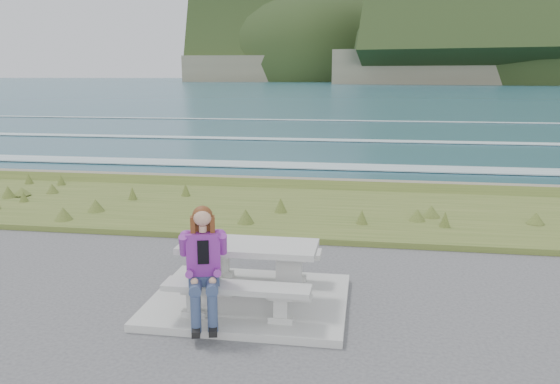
{
  "coord_description": "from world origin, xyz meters",
  "views": [
    {
      "loc": [
        1.49,
        -6.71,
        3.02
      ],
      "look_at": [
        0.23,
        1.2,
        1.3
      ],
      "focal_mm": 35.0,
      "sensor_mm": 36.0,
      "label": 1
    }
  ],
  "objects_px": {
    "bench_landward": "(237,293)",
    "bench_seaward": "(259,256)",
    "picnic_table": "(249,256)",
    "seated_woman": "(204,282)"
  },
  "relations": [
    {
      "from": "bench_seaward",
      "to": "seated_woman",
      "type": "xyz_separation_m",
      "value": [
        -0.36,
        -1.53,
        0.17
      ]
    },
    {
      "from": "bench_landward",
      "to": "bench_seaward",
      "type": "height_order",
      "value": "same"
    },
    {
      "from": "picnic_table",
      "to": "seated_woman",
      "type": "distance_m",
      "value": 0.91
    },
    {
      "from": "bench_seaward",
      "to": "picnic_table",
      "type": "bearing_deg",
      "value": -90.0
    },
    {
      "from": "bench_landward",
      "to": "seated_woman",
      "type": "height_order",
      "value": "seated_woman"
    },
    {
      "from": "bench_landward",
      "to": "seated_woman",
      "type": "bearing_deg",
      "value": -160.36
    },
    {
      "from": "picnic_table",
      "to": "bench_landward",
      "type": "bearing_deg",
      "value": -90.0
    },
    {
      "from": "seated_woman",
      "to": "picnic_table",
      "type": "bearing_deg",
      "value": 50.85
    },
    {
      "from": "picnic_table",
      "to": "seated_woman",
      "type": "xyz_separation_m",
      "value": [
        -0.36,
        -0.83,
        -0.06
      ]
    },
    {
      "from": "picnic_table",
      "to": "bench_landward",
      "type": "distance_m",
      "value": 0.74
    }
  ]
}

